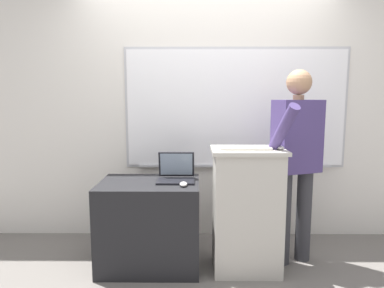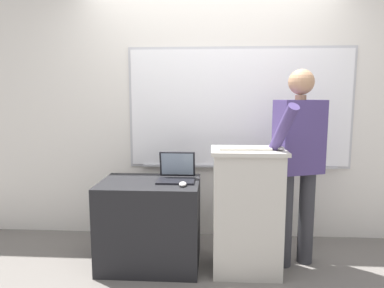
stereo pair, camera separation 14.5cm
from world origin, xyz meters
The scene contains 8 objects.
back_wall centered at (0.01, 1.18, 1.47)m, with size 6.40×0.17×2.96m.
lectern_podium centered at (0.30, 0.39, 0.51)m, with size 0.59×0.43×1.02m.
side_desk centered at (-0.51, 0.46, 0.37)m, with size 0.83×0.59×0.73m.
person_presenter centered at (0.73, 0.52, 0.95)m, with size 0.56×0.63×1.66m.
laptop centered at (-0.29, 0.51, 0.80)m, with size 0.31×0.27×0.24m.
wireless_keyboard centered at (0.27, 0.33, 1.03)m, with size 0.40×0.11×0.02m.
computer_mouse_by_laptop centered at (-0.22, 0.32, 0.75)m, with size 0.06×0.10×0.03m.
computer_mouse_by_keyboard centered at (0.54, 0.34, 1.04)m, with size 0.06×0.10×0.03m.
Camera 1 is at (-0.13, -2.32, 1.44)m, focal length 32.00 mm.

